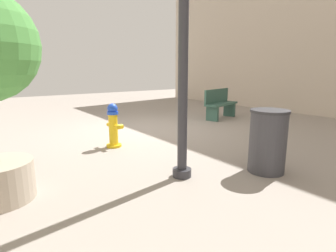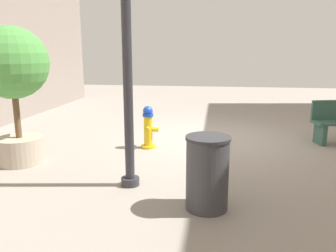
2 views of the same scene
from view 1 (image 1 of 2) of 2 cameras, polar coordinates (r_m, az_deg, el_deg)
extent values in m
plane|color=gray|center=(7.20, -4.20, -0.64)|extent=(23.40, 23.40, 0.00)
cylinder|color=gold|center=(5.66, -11.45, -4.09)|extent=(0.31, 0.31, 0.05)
cylinder|color=gold|center=(5.57, -11.59, -0.73)|extent=(0.18, 0.18, 0.63)
cylinder|color=blue|center=(5.51, -11.74, 2.77)|extent=(0.23, 0.23, 0.06)
sphere|color=blue|center=(5.50, -11.78, 3.66)|extent=(0.21, 0.21, 0.21)
cylinder|color=gold|center=(5.67, -12.35, 0.24)|extent=(0.10, 0.14, 0.08)
cylinder|color=gold|center=(5.45, -10.88, -0.19)|extent=(0.10, 0.14, 0.08)
cylinder|color=gold|center=(5.64, -10.31, -0.15)|extent=(0.15, 0.12, 0.11)
cube|color=#33594C|center=(9.39, 12.97, 3.42)|extent=(0.19, 0.41, 0.45)
cube|color=#33594C|center=(8.39, 9.45, 2.58)|extent=(0.19, 0.41, 0.45)
cube|color=#33594C|center=(8.85, 11.37, 4.65)|extent=(1.49, 0.78, 0.06)
cube|color=#33594C|center=(8.92, 10.36, 6.36)|extent=(1.40, 0.41, 0.44)
cylinder|color=#2D2D33|center=(4.04, 2.98, -9.88)|extent=(0.28, 0.28, 0.12)
cylinder|color=#2D2D33|center=(3.78, 3.31, 17.99)|extent=(0.14, 0.14, 3.68)
cylinder|color=#38383D|center=(4.38, 20.50, -3.31)|extent=(0.55, 0.55, 0.93)
cylinder|color=#2C2C30|center=(4.28, 20.98, 2.99)|extent=(0.58, 0.58, 0.04)
camera|label=2|loc=(4.15, 82.44, 8.36)|focal=36.30mm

